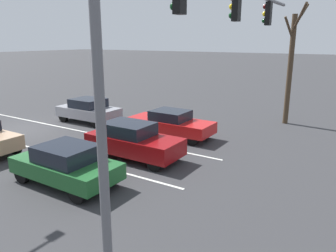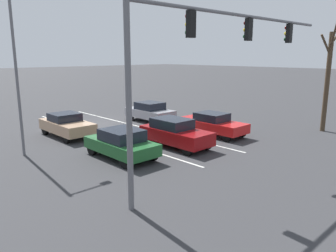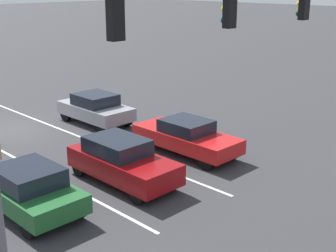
{
  "view_description": "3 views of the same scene",
  "coord_description": "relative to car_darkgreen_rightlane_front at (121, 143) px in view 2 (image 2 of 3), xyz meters",
  "views": [
    {
      "loc": [
        11.0,
        17.22,
        5.15
      ],
      "look_at": [
        -1.08,
        9.56,
        1.36
      ],
      "focal_mm": 35.0,
      "sensor_mm": 36.0,
      "label": 1
    },
    {
      "loc": [
        12.87,
        21.3,
        5.12
      ],
      "look_at": [
        0.22,
        8.01,
        1.13
      ],
      "focal_mm": 35.0,
      "sensor_mm": 36.0,
      "label": 2
    },
    {
      "loc": [
        9.86,
        20.51,
        6.9
      ],
      "look_at": [
        -1.37,
        9.29,
        1.95
      ],
      "focal_mm": 50.0,
      "sensor_mm": 36.0,
      "label": 3
    }
  ],
  "objects": [
    {
      "name": "car_gray_leftlane_second",
      "position": [
        -7.14,
        -6.17,
        0.02
      ],
      "size": [
        1.91,
        4.07,
        1.52
      ],
      "color": "gray",
      "rests_on": "ground_plane"
    },
    {
      "name": "bare_tree_near",
      "position": [
        -13.59,
        4.59,
        3.05
      ],
      "size": [
        3.3,
        1.46,
        7.26
      ],
      "color": "#423323",
      "rests_on": "ground_plane"
    },
    {
      "name": "car_maroon_midlane_front",
      "position": [
        -3.48,
        0.32,
        0.03
      ],
      "size": [
        1.81,
        4.35,
        1.59
      ],
      "color": "maroon",
      "rests_on": "ground_plane"
    },
    {
      "name": "car_darkgreen_rightlane_front",
      "position": [
        0.0,
        0.0,
        0.0
      ],
      "size": [
        1.9,
        4.09,
        1.5
      ],
      "color": "#1E5928",
      "rests_on": "ground_plane"
    },
    {
      "name": "ground_plane",
      "position": [
        -3.6,
        -8.15,
        -0.77
      ],
      "size": [
        240.0,
        240.0,
        0.0
      ],
      "primitive_type": "plane",
      "color": "#333335"
    },
    {
      "name": "street_lamp_right_shoulder",
      "position": [
        3.22,
        -3.93,
        4.0
      ],
      "size": [
        1.92,
        0.24,
        8.32
      ],
      "color": "slate",
      "rests_on": "ground_plane"
    },
    {
      "name": "lane_stripe_left_divider",
      "position": [
        -5.31,
        -5.14,
        -0.77
      ],
      "size": [
        0.12,
        18.01,
        0.01
      ],
      "primitive_type": "cube",
      "color": "silver",
      "rests_on": "ground_plane"
    },
    {
      "name": "car_tan_rightlane_second",
      "position": [
        -0.12,
        -6.11,
        -0.01
      ],
      "size": [
        1.9,
        4.19,
        1.49
      ],
      "color": "tan",
      "rests_on": "ground_plane"
    },
    {
      "name": "car_red_leftlane_front",
      "position": [
        -7.24,
        -0.05,
        -0.03
      ],
      "size": [
        1.82,
        4.74,
        1.44
      ],
      "color": "red",
      "rests_on": "ground_plane"
    },
    {
      "name": "lane_stripe_center_divider",
      "position": [
        -1.88,
        -5.14,
        -0.77
      ],
      "size": [
        0.12,
        18.01,
        0.01
      ],
      "primitive_type": "cube",
      "color": "silver",
      "rests_on": "ground_plane"
    },
    {
      "name": "traffic_signal_gantry",
      "position": [
        -1.1,
        4.85,
        4.66
      ],
      "size": [
        12.83,
        0.37,
        7.06
      ],
      "color": "slate",
      "rests_on": "ground_plane"
    }
  ]
}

